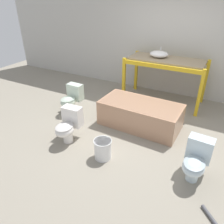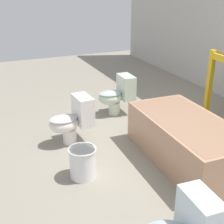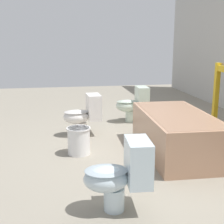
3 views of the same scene
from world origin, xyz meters
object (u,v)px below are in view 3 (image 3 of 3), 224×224
(bathtub_main, at_px, (176,130))
(toilet_near, at_px, (121,173))
(toilet_far, at_px, (134,103))
(bucket_white, at_px, (79,140))
(toilet_extra, at_px, (84,113))

(bathtub_main, height_order, toilet_near, toilet_near)
(toilet_far, bearing_deg, bathtub_main, 7.76)
(bathtub_main, xyz_separation_m, bucket_white, (-0.16, -1.24, -0.12))
(toilet_extra, xyz_separation_m, bucket_white, (0.81, -0.14, -0.16))
(toilet_near, relative_size, toilet_extra, 1.00)
(toilet_far, bearing_deg, bucket_white, -34.57)
(bathtub_main, distance_m, toilet_near, 1.60)
(toilet_far, bearing_deg, toilet_near, -13.97)
(toilet_near, bearing_deg, toilet_far, 167.91)
(toilet_far, bearing_deg, toilet_extra, -53.39)
(toilet_near, xyz_separation_m, bucket_white, (-1.42, -0.26, -0.16))
(bathtub_main, relative_size, toilet_extra, 2.62)
(toilet_extra, bearing_deg, bucket_white, -13.40)
(toilet_far, relative_size, toilet_extra, 1.00)
(bathtub_main, distance_m, toilet_extra, 1.47)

